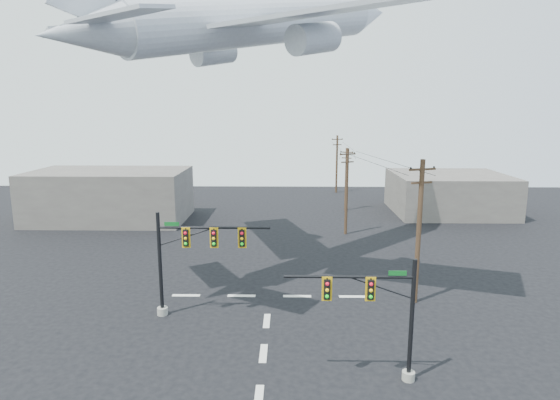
{
  "coord_description": "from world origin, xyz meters",
  "views": [
    {
      "loc": [
        1.35,
        -19.55,
        13.23
      ],
      "look_at": [
        0.9,
        5.0,
        8.41
      ],
      "focal_mm": 30.0,
      "sensor_mm": 36.0,
      "label": 1
    }
  ],
  "objects_px": {
    "signal_mast_far": "(188,258)",
    "utility_pole_d": "(337,163)",
    "airliner": "(260,22)",
    "utility_pole_c": "(346,178)",
    "utility_pole_a": "(419,229)",
    "utility_pole_b": "(347,190)",
    "signal_mast_near": "(384,316)"
  },
  "relations": [
    {
      "from": "airliner",
      "to": "signal_mast_far",
      "type": "bearing_deg",
      "value": -161.24
    },
    {
      "from": "signal_mast_near",
      "to": "utility_pole_a",
      "type": "bearing_deg",
      "value": 66.4
    },
    {
      "from": "signal_mast_near",
      "to": "signal_mast_far",
      "type": "xyz_separation_m",
      "value": [
        -11.01,
        7.22,
        0.52
      ]
    },
    {
      "from": "utility_pole_c",
      "to": "utility_pole_d",
      "type": "relative_size",
      "value": 0.91
    },
    {
      "from": "signal_mast_near",
      "to": "signal_mast_far",
      "type": "bearing_deg",
      "value": 146.75
    },
    {
      "from": "utility_pole_b",
      "to": "utility_pole_c",
      "type": "distance_m",
      "value": 11.99
    },
    {
      "from": "utility_pole_c",
      "to": "airliner",
      "type": "height_order",
      "value": "airliner"
    },
    {
      "from": "utility_pole_d",
      "to": "utility_pole_a",
      "type": "bearing_deg",
      "value": -107.38
    },
    {
      "from": "utility_pole_a",
      "to": "utility_pole_b",
      "type": "bearing_deg",
      "value": 79.53
    },
    {
      "from": "signal_mast_far",
      "to": "utility_pole_b",
      "type": "relative_size",
      "value": 0.81
    },
    {
      "from": "signal_mast_near",
      "to": "signal_mast_far",
      "type": "height_order",
      "value": "signal_mast_far"
    },
    {
      "from": "signal_mast_near",
      "to": "airliner",
      "type": "distance_m",
      "value": 23.69
    },
    {
      "from": "utility_pole_c",
      "to": "utility_pole_d",
      "type": "bearing_deg",
      "value": 113.08
    },
    {
      "from": "utility_pole_c",
      "to": "utility_pole_d",
      "type": "distance_m",
      "value": 13.32
    },
    {
      "from": "signal_mast_near",
      "to": "airliner",
      "type": "xyz_separation_m",
      "value": [
        -6.81,
        15.87,
        16.22
      ]
    },
    {
      "from": "utility_pole_a",
      "to": "airliner",
      "type": "distance_m",
      "value": 19.17
    },
    {
      "from": "utility_pole_c",
      "to": "utility_pole_b",
      "type": "bearing_deg",
      "value": -72.98
    },
    {
      "from": "utility_pole_c",
      "to": "utility_pole_d",
      "type": "xyz_separation_m",
      "value": [
        0.13,
        13.31,
        0.45
      ]
    },
    {
      "from": "utility_pole_b",
      "to": "utility_pole_a",
      "type": "bearing_deg",
      "value": -105.16
    },
    {
      "from": "signal_mast_near",
      "to": "utility_pole_a",
      "type": "height_order",
      "value": "utility_pole_a"
    },
    {
      "from": "utility_pole_b",
      "to": "utility_pole_d",
      "type": "bearing_deg",
      "value": 62.95
    },
    {
      "from": "signal_mast_far",
      "to": "airliner",
      "type": "xyz_separation_m",
      "value": [
        4.2,
        8.65,
        15.7
      ]
    },
    {
      "from": "utility_pole_d",
      "to": "signal_mast_far",
      "type": "bearing_deg",
      "value": -126.07
    },
    {
      "from": "signal_mast_far",
      "to": "utility_pole_b",
      "type": "height_order",
      "value": "utility_pole_b"
    },
    {
      "from": "signal_mast_near",
      "to": "utility_pole_d",
      "type": "height_order",
      "value": "utility_pole_d"
    },
    {
      "from": "signal_mast_near",
      "to": "utility_pole_b",
      "type": "xyz_separation_m",
      "value": [
        1.52,
        27.54,
        1.42
      ]
    },
    {
      "from": "utility_pole_a",
      "to": "utility_pole_d",
      "type": "height_order",
      "value": "utility_pole_a"
    },
    {
      "from": "signal_mast_far",
      "to": "utility_pole_d",
      "type": "xyz_separation_m",
      "value": [
        14.03,
        45.53,
        0.85
      ]
    },
    {
      "from": "signal_mast_far",
      "to": "airliner",
      "type": "height_order",
      "value": "airliner"
    },
    {
      "from": "signal_mast_far",
      "to": "utility_pole_d",
      "type": "relative_size",
      "value": 0.82
    },
    {
      "from": "utility_pole_b",
      "to": "utility_pole_c",
      "type": "xyz_separation_m",
      "value": [
        1.38,
        11.9,
        -0.5
      ]
    },
    {
      "from": "utility_pole_b",
      "to": "utility_pole_d",
      "type": "distance_m",
      "value": 25.25
    }
  ]
}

